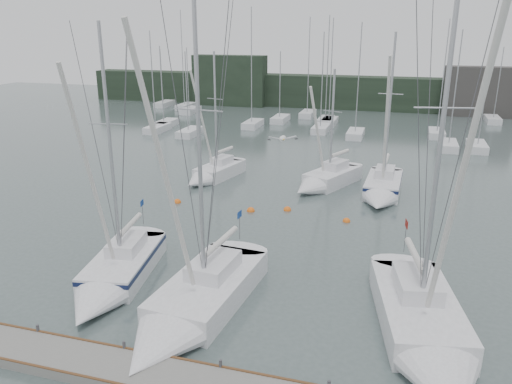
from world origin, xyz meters
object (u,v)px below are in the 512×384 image
sailboat_mid_b (211,175)px  buoy_d (287,210)px  sailboat_mid_c (323,181)px  sailboat_mid_d (382,190)px  buoy_c (177,202)px  buoy_b (346,221)px  sailboat_near_right (429,340)px  sailboat_near_left (112,278)px  sailboat_near_center (187,313)px  buoy_a (251,211)px

sailboat_mid_b → buoy_d: bearing=-20.1°
sailboat_mid_c → sailboat_mid_d: 4.80m
sailboat_mid_d → buoy_c: 15.36m
buoy_b → buoy_d: (-4.27, 0.99, 0.00)m
sailboat_mid_d → buoy_c: sailboat_mid_d is taller
sailboat_near_right → buoy_d: bearing=111.2°
sailboat_near_right → buoy_c: size_ratio=29.37×
buoy_c → sailboat_mid_b: bearing=86.7°
sailboat_near_left → buoy_b: 15.88m
sailboat_near_right → buoy_c: bearing=130.6°
sailboat_near_left → sailboat_mid_c: size_ratio=1.35×
sailboat_near_center → sailboat_mid_c: size_ratio=1.54×
sailboat_near_left → buoy_b: size_ratio=26.44×
buoy_a → buoy_d: bearing=20.4°
sailboat_mid_c → buoy_a: size_ratio=17.56×
buoy_b → sailboat_mid_c: bearing=111.7°
sailboat_near_right → sailboat_mid_b: sailboat_near_right is taller
sailboat_near_right → buoy_a: bearing=119.5°
sailboat_near_right → sailboat_mid_c: size_ratio=1.60×
sailboat_mid_d → buoy_b: 6.02m
sailboat_near_center → sailboat_near_right: sailboat_near_right is taller
sailboat_near_right → buoy_d: size_ratio=29.09×
sailboat_mid_c → sailboat_near_left: bearing=-87.0°
sailboat_mid_b → sailboat_mid_d: sailboat_mid_d is taller
sailboat_mid_b → sailboat_mid_c: (9.38, 0.58, 0.04)m
sailboat_mid_c → sailboat_near_right: bearing=-45.6°
buoy_b → buoy_c: 12.43m
sailboat_mid_b → sailboat_mid_d: (14.05, -0.54, 0.08)m
sailboat_near_right → sailboat_mid_d: bearing=87.3°
buoy_d → sailboat_mid_c: bearing=74.9°
sailboat_mid_d → buoy_a: sailboat_mid_d is taller
buoy_a → sailboat_near_center: bearing=-84.2°
buoy_a → buoy_c: bearing=178.0°
sailboat_near_center → sailboat_mid_b: sailboat_near_center is taller
buoy_d → buoy_b: bearing=-13.1°
sailboat_near_left → buoy_b: (10.04, 12.29, -0.55)m
buoy_c → sailboat_near_right: bearing=-38.4°
sailboat_near_left → sailboat_near_right: (14.77, -0.99, 0.05)m
sailboat_near_right → buoy_b: bearing=98.6°
sailboat_near_left → sailboat_near_center: sailboat_near_center is taller
sailboat_mid_d → buoy_d: 7.80m
sailboat_near_center → sailboat_mid_b: (-6.84, 20.33, -0.04)m
buoy_a → sailboat_mid_c: bearing=59.2°
buoy_a → buoy_d: (2.43, 0.90, 0.00)m
sailboat_near_right → sailboat_near_center: bearing=173.9°
sailboat_near_left → sailboat_mid_d: 21.59m
sailboat_near_left → sailboat_mid_b: size_ratio=1.20×
buoy_a → buoy_b: bearing=-0.8°
sailboat_mid_c → sailboat_near_center: bearing=-72.9°
buoy_a → buoy_c: 5.73m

